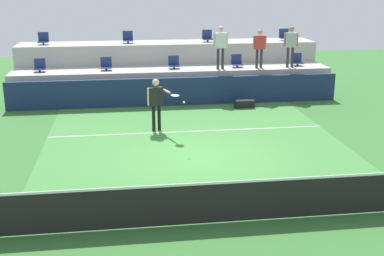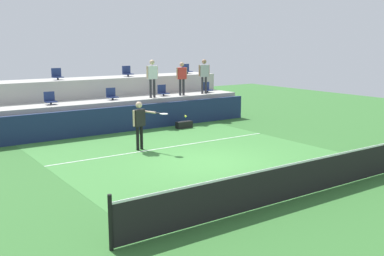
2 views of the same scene
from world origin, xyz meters
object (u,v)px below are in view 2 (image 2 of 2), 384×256
(tennis_ball, at_px, (186,116))
(equipment_bag, at_px, (184,125))
(stadium_chair_upper_far_right, at_px, (187,70))
(spectator_in_white, at_px, (204,73))
(stadium_chair_lower_left, at_px, (50,99))
(stadium_chair_lower_far_right, at_px, (207,88))
(stadium_chair_upper_left, at_px, (57,75))
(spectator_in_grey, at_px, (182,76))
(tennis_player, at_px, (140,120))
(spectator_leaning_on_rail, at_px, (152,75))
(stadium_chair_lower_center, at_px, (112,95))
(stadium_chair_lower_right, at_px, (163,91))
(stadium_chair_upper_right, at_px, (127,72))

(tennis_ball, height_order, equipment_bag, tennis_ball)
(stadium_chair_upper_far_right, distance_m, spectator_in_white, 2.23)
(stadium_chair_upper_far_right, relative_size, spectator_in_white, 0.31)
(stadium_chair_lower_left, bearing_deg, stadium_chair_lower_far_right, 0.00)
(stadium_chair_upper_left, relative_size, spectator_in_white, 0.31)
(stadium_chair_upper_left, distance_m, spectator_in_grey, 5.74)
(equipment_bag, bearing_deg, stadium_chair_upper_far_right, 54.55)
(stadium_chair_lower_left, height_order, stadium_chair_upper_left, stadium_chair_upper_left)
(stadium_chair_lower_far_right, xyz_separation_m, tennis_player, (-6.31, -4.58, -0.41))
(spectator_leaning_on_rail, xyz_separation_m, spectator_in_grey, (1.62, 0.00, -0.11))
(stadium_chair_lower_left, bearing_deg, tennis_ball, -69.95)
(stadium_chair_lower_center, xyz_separation_m, stadium_chair_lower_right, (2.65, 0.00, 0.00))
(stadium_chair_upper_right, distance_m, tennis_player, 7.05)
(stadium_chair_upper_right, height_order, stadium_chair_upper_far_right, same)
(stadium_chair_lower_far_right, height_order, spectator_leaning_on_rail, spectator_leaning_on_rail)
(stadium_chair_upper_left, height_order, spectator_in_grey, spectator_in_grey)
(stadium_chair_lower_center, xyz_separation_m, stadium_chair_upper_far_right, (5.24, 1.80, 0.85))
(stadium_chair_upper_left, bearing_deg, stadium_chair_upper_right, 0.00)
(spectator_leaning_on_rail, height_order, spectator_in_white, spectator_leaning_on_rail)
(stadium_chair_upper_left, distance_m, tennis_player, 6.55)
(stadium_chair_lower_center, bearing_deg, tennis_ball, -93.41)
(stadium_chair_upper_far_right, xyz_separation_m, tennis_player, (-6.29, -6.38, -1.26))
(stadium_chair_upper_left, bearing_deg, equipment_bag, -41.38)
(stadium_chair_upper_far_right, xyz_separation_m, spectator_leaning_on_rail, (-3.38, -2.18, -0.01))
(stadium_chair_lower_right, xyz_separation_m, stadium_chair_upper_left, (-4.46, 1.80, 0.85))
(stadium_chair_lower_far_right, bearing_deg, stadium_chair_lower_right, 180.00)
(stadium_chair_upper_far_right, bearing_deg, equipment_bag, -125.45)
(tennis_player, distance_m, spectator_leaning_on_rail, 5.25)
(stadium_chair_lower_left, distance_m, equipment_bag, 5.79)
(stadium_chair_lower_right, xyz_separation_m, equipment_bag, (-0.13, -2.02, -1.31))
(spectator_leaning_on_rail, bearing_deg, stadium_chair_lower_center, 168.39)
(spectator_leaning_on_rail, bearing_deg, stadium_chair_upper_right, 94.49)
(stadium_chair_lower_far_right, xyz_separation_m, spectator_in_white, (-0.45, -0.38, 0.81))
(stadium_chair_upper_far_right, height_order, spectator_in_white, spectator_in_white)
(tennis_player, bearing_deg, stadium_chair_upper_left, 96.91)
(tennis_player, xyz_separation_m, spectator_in_grey, (4.53, 4.19, 1.13))
(stadium_chair_lower_right, bearing_deg, spectator_in_white, -10.04)
(stadium_chair_lower_center, distance_m, tennis_ball, 6.48)
(stadium_chair_upper_left, height_order, spectator_leaning_on_rail, spectator_leaning_on_rail)
(spectator_leaning_on_rail, height_order, equipment_bag, spectator_leaning_on_rail)
(stadium_chair_upper_left, bearing_deg, spectator_in_grey, -22.37)
(stadium_chair_lower_left, xyz_separation_m, stadium_chair_lower_far_right, (8.01, 0.00, 0.00))
(spectator_in_grey, bearing_deg, tennis_player, -137.24)
(stadium_chair_lower_far_right, bearing_deg, spectator_in_grey, -167.79)
(tennis_player, bearing_deg, tennis_ball, -70.86)
(stadium_chair_lower_left, bearing_deg, equipment_bag, -20.98)
(stadium_chair_lower_far_right, relative_size, stadium_chair_upper_right, 1.00)
(stadium_chair_lower_right, xyz_separation_m, spectator_in_white, (2.17, -0.38, 0.81))
(stadium_chair_lower_center, height_order, stadium_chair_lower_right, same)
(stadium_chair_upper_left, bearing_deg, stadium_chair_lower_center, -44.76)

